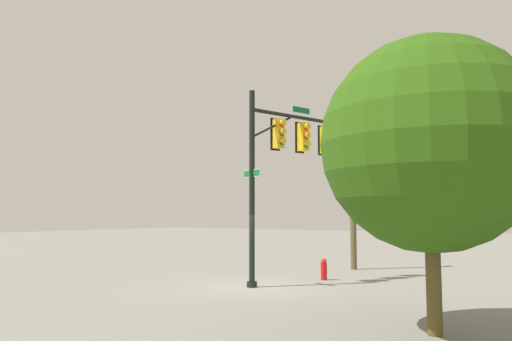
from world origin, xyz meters
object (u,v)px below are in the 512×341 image
tree_near (429,144)px  utility_pole (353,186)px  fire_hydrant (324,269)px  signal_pole_assembly (288,151)px

tree_near → utility_pole: bearing=30.4°
utility_pole → fire_hydrant: utility_pole is taller
fire_hydrant → utility_pole: bearing=7.0°
utility_pole → tree_near: utility_pole is taller
signal_pole_assembly → fire_hydrant: bearing=-24.7°
tree_near → signal_pole_assembly: bearing=51.6°
fire_hydrant → tree_near: bearing=-138.9°
signal_pole_assembly → utility_pole: size_ratio=0.93×
signal_pole_assembly → utility_pole: (5.67, -0.19, -1.05)m
signal_pole_assembly → tree_near: bearing=-128.4°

